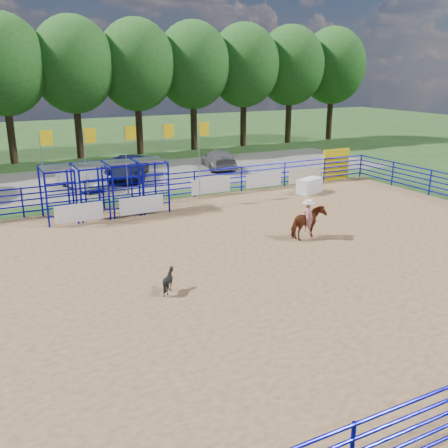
{
  "coord_description": "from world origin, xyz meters",
  "views": [
    {
      "loc": [
        -7.87,
        -14.97,
        6.87
      ],
      "look_at": [
        0.27,
        1.0,
        1.3
      ],
      "focal_mm": 40.0,
      "sensor_mm": 36.0,
      "label": 1
    }
  ],
  "objects_px": {
    "calf": "(169,281)",
    "car_c": "(128,167)",
    "announcer_table": "(309,186)",
    "horse_and_rider": "(308,220)",
    "car_b": "(80,177)",
    "car_d": "(219,159)"
  },
  "relations": [
    {
      "from": "calf",
      "to": "announcer_table",
      "type": "bearing_deg",
      "value": -63.13
    },
    {
      "from": "calf",
      "to": "car_d",
      "type": "relative_size",
      "value": 0.17
    },
    {
      "from": "car_b",
      "to": "car_d",
      "type": "relative_size",
      "value": 0.91
    },
    {
      "from": "horse_and_rider",
      "to": "car_d",
      "type": "relative_size",
      "value": 0.5
    },
    {
      "from": "announcer_table",
      "to": "car_d",
      "type": "xyz_separation_m",
      "value": [
        -1.33,
        9.08,
        0.23
      ]
    },
    {
      "from": "car_c",
      "to": "car_d",
      "type": "height_order",
      "value": "car_c"
    },
    {
      "from": "car_c",
      "to": "announcer_table",
      "type": "bearing_deg",
      "value": -24.23
    },
    {
      "from": "car_d",
      "to": "calf",
      "type": "bearing_deg",
      "value": 72.83
    },
    {
      "from": "announcer_table",
      "to": "car_c",
      "type": "relative_size",
      "value": 0.31
    },
    {
      "from": "calf",
      "to": "car_c",
      "type": "height_order",
      "value": "car_c"
    },
    {
      "from": "calf",
      "to": "car_b",
      "type": "relative_size",
      "value": 0.19
    },
    {
      "from": "calf",
      "to": "car_d",
      "type": "xyz_separation_m",
      "value": [
        10.73,
        17.99,
        0.27
      ]
    },
    {
      "from": "announcer_table",
      "to": "car_d",
      "type": "bearing_deg",
      "value": 98.34
    },
    {
      "from": "car_d",
      "to": "horse_and_rider",
      "type": "bearing_deg",
      "value": 90.64
    },
    {
      "from": "horse_and_rider",
      "to": "car_b",
      "type": "relative_size",
      "value": 0.56
    },
    {
      "from": "car_c",
      "to": "horse_and_rider",
      "type": "bearing_deg",
      "value": -55.39
    },
    {
      "from": "horse_and_rider",
      "to": "calf",
      "type": "distance_m",
      "value": 7.48
    },
    {
      "from": "announcer_table",
      "to": "calf",
      "type": "relative_size",
      "value": 2.07
    },
    {
      "from": "calf",
      "to": "car_d",
      "type": "distance_m",
      "value": 20.95
    },
    {
      "from": "announcer_table",
      "to": "calf",
      "type": "height_order",
      "value": "announcer_table"
    },
    {
      "from": "announcer_table",
      "to": "calf",
      "type": "xyz_separation_m",
      "value": [
        -12.06,
        -8.91,
        -0.04
      ]
    },
    {
      "from": "calf",
      "to": "car_c",
      "type": "xyz_separation_m",
      "value": [
        3.9,
        17.68,
        0.33
      ]
    }
  ]
}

